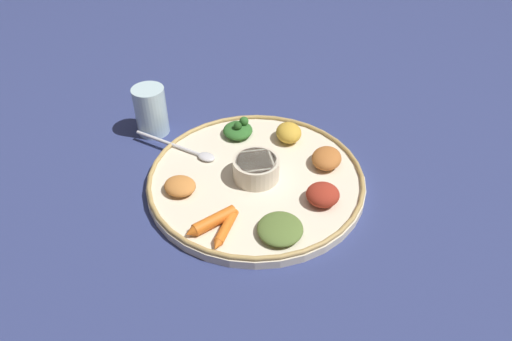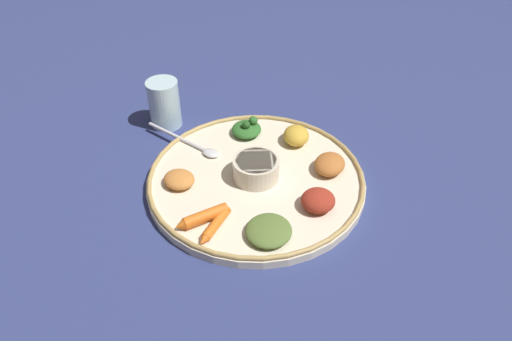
{
  "view_description": "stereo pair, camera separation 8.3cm",
  "coord_description": "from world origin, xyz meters",
  "px_view_note": "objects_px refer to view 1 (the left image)",
  "views": [
    {
      "loc": [
        0.62,
        0.13,
        0.57
      ],
      "look_at": [
        0.0,
        0.0,
        0.03
      ],
      "focal_mm": 33.41,
      "sensor_mm": 36.0,
      "label": 1
    },
    {
      "loc": [
        0.6,
        0.21,
        0.57
      ],
      "look_at": [
        0.0,
        0.0,
        0.03
      ],
      "focal_mm": 33.41,
      "sensor_mm": 36.0,
      "label": 2
    }
  ],
  "objects_px": {
    "center_bowl": "(256,168)",
    "drinking_glass": "(151,114)",
    "carrot_near_spoon": "(211,222)",
    "spoon": "(187,150)",
    "greens_pile": "(238,129)",
    "carrot_outer": "(225,229)"
  },
  "relations": [
    {
      "from": "center_bowl",
      "to": "drinking_glass",
      "type": "bearing_deg",
      "value": -116.06
    },
    {
      "from": "center_bowl",
      "to": "drinking_glass",
      "type": "distance_m",
      "value": 0.26
    },
    {
      "from": "carrot_near_spoon",
      "to": "spoon",
      "type": "bearing_deg",
      "value": -150.86
    },
    {
      "from": "greens_pile",
      "to": "carrot_near_spoon",
      "type": "distance_m",
      "value": 0.25
    },
    {
      "from": "center_bowl",
      "to": "carrot_outer",
      "type": "relative_size",
      "value": 0.97
    },
    {
      "from": "drinking_glass",
      "to": "carrot_outer",
      "type": "bearing_deg",
      "value": 40.4
    },
    {
      "from": "spoon",
      "to": "greens_pile",
      "type": "distance_m",
      "value": 0.11
    },
    {
      "from": "carrot_near_spoon",
      "to": "greens_pile",
      "type": "bearing_deg",
      "value": -176.42
    },
    {
      "from": "spoon",
      "to": "center_bowl",
      "type": "bearing_deg",
      "value": 72.32
    },
    {
      "from": "carrot_near_spoon",
      "to": "drinking_glass",
      "type": "height_order",
      "value": "drinking_glass"
    },
    {
      "from": "spoon",
      "to": "greens_pile",
      "type": "bearing_deg",
      "value": 131.26
    },
    {
      "from": "carrot_outer",
      "to": "spoon",
      "type": "bearing_deg",
      "value": -146.38
    },
    {
      "from": "carrot_near_spoon",
      "to": "carrot_outer",
      "type": "xyz_separation_m",
      "value": [
        0.01,
        0.02,
        -0.0
      ]
    },
    {
      "from": "carrot_near_spoon",
      "to": "carrot_outer",
      "type": "relative_size",
      "value": 0.93
    },
    {
      "from": "drinking_glass",
      "to": "spoon",
      "type": "bearing_deg",
      "value": 53.26
    },
    {
      "from": "greens_pile",
      "to": "carrot_outer",
      "type": "relative_size",
      "value": 0.85
    },
    {
      "from": "center_bowl",
      "to": "carrot_near_spoon",
      "type": "xyz_separation_m",
      "value": [
        0.13,
        -0.04,
        -0.01
      ]
    },
    {
      "from": "center_bowl",
      "to": "greens_pile",
      "type": "height_order",
      "value": "center_bowl"
    },
    {
      "from": "carrot_outer",
      "to": "carrot_near_spoon",
      "type": "bearing_deg",
      "value": -108.68
    },
    {
      "from": "carrot_outer",
      "to": "greens_pile",
      "type": "bearing_deg",
      "value": -171.16
    },
    {
      "from": "greens_pile",
      "to": "drinking_glass",
      "type": "bearing_deg",
      "value": -89.3
    },
    {
      "from": "carrot_near_spoon",
      "to": "drinking_glass",
      "type": "xyz_separation_m",
      "value": [
        -0.25,
        -0.19,
        0.02
      ]
    }
  ]
}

